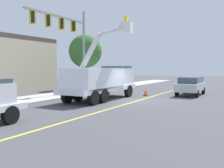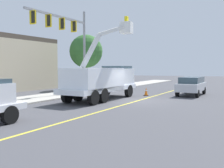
{
  "view_description": "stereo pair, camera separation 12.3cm",
  "coord_description": "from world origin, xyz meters",
  "px_view_note": "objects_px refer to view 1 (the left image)",
  "views": [
    {
      "loc": [
        -19.51,
        -4.73,
        2.59
      ],
      "look_at": [
        -2.24,
        1.34,
        1.4
      ],
      "focal_mm": 41.73,
      "sensor_mm": 36.0,
      "label": 1
    },
    {
      "loc": [
        -19.47,
        -4.84,
        2.59
      ],
      "look_at": [
        -2.24,
        1.34,
        1.4
      ],
      "focal_mm": 41.73,
      "sensor_mm": 36.0,
      "label": 2
    }
  ],
  "objects_px": {
    "passing_minivan": "(191,85)",
    "traffic_cone_mid_front": "(146,92)",
    "utility_bucket_truck": "(102,80)",
    "traffic_signal_mast": "(67,34)"
  },
  "relations": [
    {
      "from": "passing_minivan",
      "to": "traffic_cone_mid_front",
      "type": "distance_m",
      "value": 4.29
    },
    {
      "from": "utility_bucket_truck",
      "to": "traffic_cone_mid_front",
      "type": "relative_size",
      "value": 11.13
    },
    {
      "from": "traffic_signal_mast",
      "to": "utility_bucket_truck",
      "type": "bearing_deg",
      "value": -105.98
    },
    {
      "from": "utility_bucket_truck",
      "to": "passing_minivan",
      "type": "distance_m",
      "value": 8.73
    },
    {
      "from": "passing_minivan",
      "to": "traffic_signal_mast",
      "type": "bearing_deg",
      "value": 114.53
    },
    {
      "from": "passing_minivan",
      "to": "traffic_cone_mid_front",
      "type": "bearing_deg",
      "value": 114.81
    },
    {
      "from": "utility_bucket_truck",
      "to": "passing_minivan",
      "type": "relative_size",
      "value": 1.69
    },
    {
      "from": "utility_bucket_truck",
      "to": "traffic_signal_mast",
      "type": "xyz_separation_m",
      "value": [
        1.05,
        3.66,
        3.92
      ]
    },
    {
      "from": "utility_bucket_truck",
      "to": "traffic_signal_mast",
      "type": "distance_m",
      "value": 5.46
    },
    {
      "from": "utility_bucket_truck",
      "to": "passing_minivan",
      "type": "xyz_separation_m",
      "value": [
        5.71,
        -6.57,
        -0.63
      ]
    }
  ]
}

